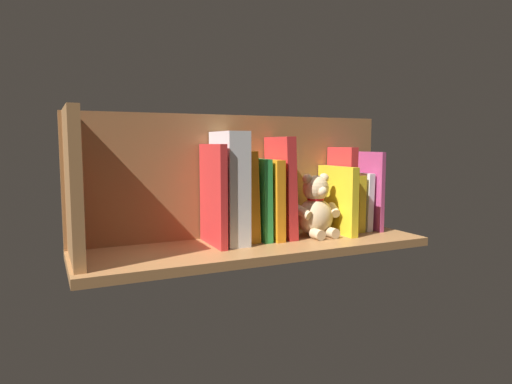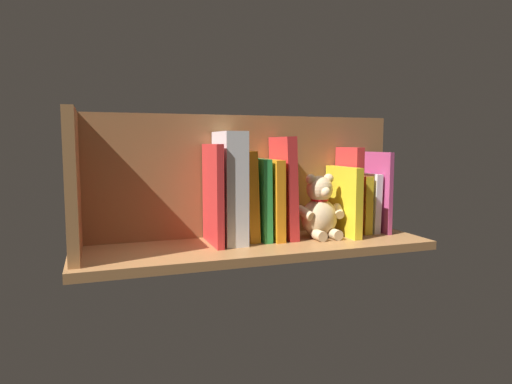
# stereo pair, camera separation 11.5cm
# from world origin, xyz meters

# --- Properties ---
(ground_plane) EXTENTS (0.90, 0.28, 0.02)m
(ground_plane) POSITION_xyz_m (0.00, 0.00, -0.01)
(ground_plane) COLOR #9E6B3D
(shelf_back_panel) EXTENTS (0.90, 0.02, 0.33)m
(shelf_back_panel) POSITION_xyz_m (0.00, -0.12, 0.16)
(shelf_back_panel) COLOR #936237
(shelf_back_panel) RESTS_ON ground_plane
(shelf_side_divider) EXTENTS (0.02, 0.22, 0.33)m
(shelf_side_divider) POSITION_xyz_m (0.43, 0.00, 0.16)
(shelf_side_divider) COLOR #9E6B3D
(shelf_side_divider) RESTS_ON ground_plane
(book_0) EXTENTS (0.01, 0.13, 0.23)m
(book_0) POSITION_xyz_m (-0.38, -0.04, 0.11)
(book_0) COLOR #B23F72
(book_0) RESTS_ON ground_plane
(book_1) EXTENTS (0.02, 0.12, 0.17)m
(book_1) POSITION_xyz_m (-0.36, -0.05, 0.08)
(book_1) COLOR silver
(book_1) RESTS_ON ground_plane
(book_2) EXTENTS (0.02, 0.12, 0.16)m
(book_2) POSITION_xyz_m (-0.33, -0.05, 0.08)
(book_2) COLOR yellow
(book_2) RESTS_ON ground_plane
(book_3) EXTENTS (0.02, 0.12, 0.24)m
(book_3) POSITION_xyz_m (-0.30, -0.05, 0.12)
(book_3) COLOR red
(book_3) RESTS_ON ground_plane
(book_4) EXTENTS (0.02, 0.17, 0.19)m
(book_4) POSITION_xyz_m (-0.26, -0.02, 0.09)
(book_4) COLOR yellow
(book_4) RESTS_ON ground_plane
(teddy_bear) EXTENTS (0.14, 0.11, 0.17)m
(teddy_bear) POSITION_xyz_m (-0.19, -0.01, 0.08)
(teddy_bear) COLOR #D1B284
(teddy_bear) RESTS_ON ground_plane
(book_5) EXTENTS (0.04, 0.13, 0.27)m
(book_5) POSITION_xyz_m (-0.09, -0.04, 0.13)
(book_5) COLOR red
(book_5) RESTS_ON ground_plane
(book_6) EXTENTS (0.03, 0.13, 0.21)m
(book_6) POSITION_xyz_m (-0.06, -0.04, 0.11)
(book_6) COLOR orange
(book_6) RESTS_ON ground_plane
(book_7) EXTENTS (0.03, 0.13, 0.21)m
(book_7) POSITION_xyz_m (-0.02, -0.04, 0.11)
(book_7) COLOR green
(book_7) RESTS_ON ground_plane
(book_8) EXTENTS (0.04, 0.12, 0.23)m
(book_8) POSITION_xyz_m (0.01, -0.05, 0.12)
(book_8) COLOR orange
(book_8) RESTS_ON ground_plane
(dictionary_thick_white) EXTENTS (0.06, 0.14, 0.28)m
(dictionary_thick_white) POSITION_xyz_m (0.06, -0.03, 0.14)
(dictionary_thick_white) COLOR silver
(dictionary_thick_white) RESTS_ON ground_plane
(book_9) EXTENTS (0.02, 0.15, 0.25)m
(book_9) POSITION_xyz_m (0.11, -0.03, 0.13)
(book_9) COLOR red
(book_9) RESTS_ON ground_plane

